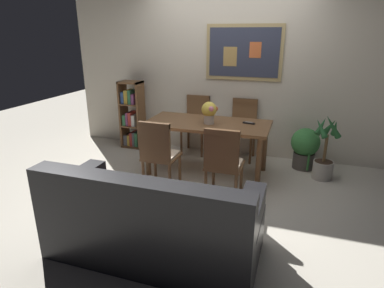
{
  "coord_description": "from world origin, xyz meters",
  "views": [
    {
      "loc": [
        1.08,
        -3.58,
        1.86
      ],
      "look_at": [
        -0.03,
        -0.25,
        0.65
      ],
      "focal_mm": 30.31,
      "sensor_mm": 36.0,
      "label": 1
    }
  ],
  "objects": [
    {
      "name": "ground_plane",
      "position": [
        0.0,
        0.0,
        0.0
      ],
      "size": [
        12.0,
        12.0,
        0.0
      ],
      "primitive_type": "plane",
      "color": "beige"
    },
    {
      "name": "wall_back_with_painting",
      "position": [
        0.0,
        1.41,
        1.31
      ],
      "size": [
        5.2,
        0.14,
        2.6
      ],
      "color": "beige",
      "rests_on": "ground_plane"
    },
    {
      "name": "dining_table",
      "position": [
        -0.04,
        0.46,
        0.63
      ],
      "size": [
        1.64,
        0.8,
        0.73
      ],
      "color": "brown",
      "rests_on": "ground_plane"
    },
    {
      "name": "dining_chair_far_left",
      "position": [
        -0.45,
        1.24,
        0.54
      ],
      "size": [
        0.4,
        0.41,
        0.91
      ],
      "color": "brown",
      "rests_on": "ground_plane"
    },
    {
      "name": "dining_chair_near_right",
      "position": [
        0.36,
        -0.33,
        0.54
      ],
      "size": [
        0.4,
        0.41,
        0.91
      ],
      "color": "brown",
      "rests_on": "ground_plane"
    },
    {
      "name": "dining_chair_near_left",
      "position": [
        -0.43,
        -0.3,
        0.54
      ],
      "size": [
        0.4,
        0.41,
        0.91
      ],
      "color": "brown",
      "rests_on": "ground_plane"
    },
    {
      "name": "dining_chair_far_right",
      "position": [
        0.31,
        1.21,
        0.54
      ],
      "size": [
        0.4,
        0.41,
        0.91
      ],
      "color": "brown",
      "rests_on": "ground_plane"
    },
    {
      "name": "leather_couch",
      "position": [
        -0.01,
        -1.41,
        0.31
      ],
      "size": [
        1.8,
        0.84,
        0.84
      ],
      "color": "black",
      "rests_on": "ground_plane"
    },
    {
      "name": "bookshelf",
      "position": [
        -1.55,
        1.12,
        0.51
      ],
      "size": [
        0.36,
        0.28,
        1.11
      ],
      "color": "brown",
      "rests_on": "ground_plane"
    },
    {
      "name": "potted_ivy",
      "position": [
        1.24,
        1.05,
        0.32
      ],
      "size": [
        0.4,
        0.4,
        0.59
      ],
      "color": "#4C4742",
      "rests_on": "ground_plane"
    },
    {
      "name": "potted_palm",
      "position": [
        1.48,
        0.75,
        0.33
      ],
      "size": [
        0.36,
        0.36,
        0.92
      ],
      "color": "#B2ADA3",
      "rests_on": "ground_plane"
    },
    {
      "name": "flower_vase",
      "position": [
        -0.01,
        0.41,
        0.89
      ],
      "size": [
        0.21,
        0.21,
        0.29
      ],
      "color": "beige",
      "rests_on": "dining_table"
    },
    {
      "name": "tv_remote",
      "position": [
        0.49,
        0.56,
        0.74
      ],
      "size": [
        0.16,
        0.07,
        0.02
      ],
      "color": "black",
      "rests_on": "dining_table"
    }
  ]
}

